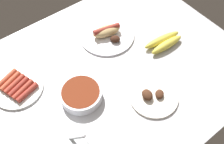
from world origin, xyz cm
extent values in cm
cube|color=#B2B2B7|center=(0.00, 0.00, -1.50)|extent=(120.00, 90.00, 3.00)
cylinder|color=white|center=(8.91, -20.20, 0.50)|extent=(19.30, 19.30, 1.00)
ellipsoid|color=#472819|center=(10.65, -21.38, 2.04)|extent=(5.32, 5.29, 2.07)
ellipsoid|color=#472819|center=(6.41, -18.95, 2.51)|extent=(4.91, 5.68, 3.01)
cylinder|color=white|center=(-13.68, -3.10, 2.15)|extent=(16.35, 16.35, 4.30)
cylinder|color=maroon|center=(-13.68, -3.10, 3.90)|extent=(14.72, 14.72, 1.00)
ellipsoid|color=gold|center=(30.78, -4.73, 1.88)|extent=(17.17, 4.22, 3.77)
ellipsoid|color=gold|center=(31.08, -1.34, 1.94)|extent=(18.87, 5.75, 3.87)
cube|color=#B7B7BC|center=(-25.77, -18.87, 8.62)|extent=(4.85, 9.10, 13.66)
cylinder|color=white|center=(13.78, 17.24, 0.50)|extent=(25.47, 25.47, 1.00)
ellipsoid|color=tan|center=(13.78, 17.24, 3.20)|extent=(14.17, 8.78, 4.40)
cylinder|color=maroon|center=(13.78, 17.24, 4.41)|extent=(12.73, 5.12, 2.40)
ellipsoid|color=#381E14|center=(14.38, 11.54, 2.40)|extent=(5.68, 5.60, 2.80)
cylinder|color=white|center=(-31.61, 15.91, 0.50)|extent=(20.51, 20.51, 1.00)
cylinder|color=maroon|center=(-29.79, 10.38, 2.06)|extent=(10.20, 4.59, 2.12)
cylinder|color=#9E3828|center=(-30.52, 12.59, 2.06)|extent=(10.16, 5.03, 2.12)
cylinder|color=maroon|center=(-31.25, 14.80, 2.06)|extent=(10.14, 5.18, 2.12)
cylinder|color=#9E3828|center=(-31.98, 17.01, 2.06)|extent=(10.15, 5.16, 2.12)
cylinder|color=#AD472D|center=(-32.70, 19.22, 2.06)|extent=(10.12, 5.38, 2.12)
cylinder|color=#AD472D|center=(-33.43, 21.43, 2.06)|extent=(10.14, 5.22, 2.12)
camera|label=1|loc=(-35.23, -51.12, 89.66)|focal=41.96mm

